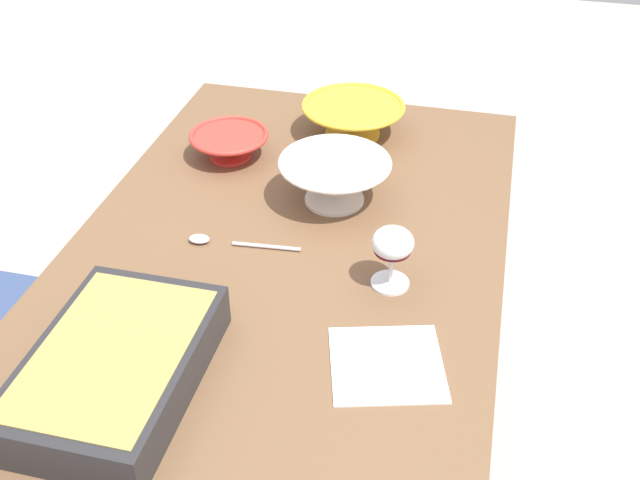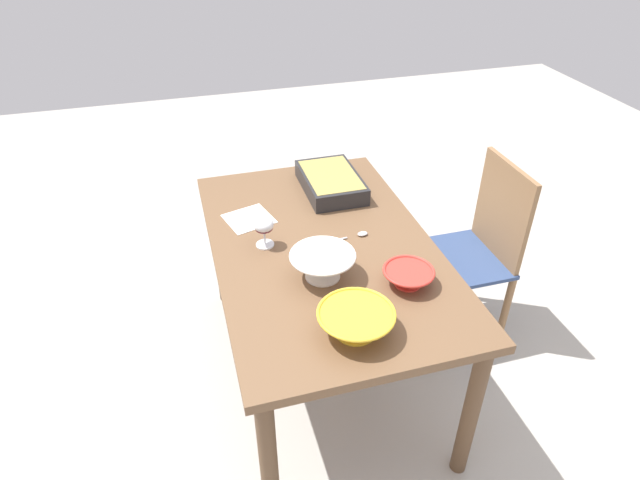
% 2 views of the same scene
% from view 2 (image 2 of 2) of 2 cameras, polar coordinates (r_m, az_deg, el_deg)
% --- Properties ---
extents(ground_plane, '(8.00, 8.00, 0.00)m').
position_cam_2_polar(ground_plane, '(2.71, 0.29, -13.41)').
color(ground_plane, '#B2ADA3').
extents(dining_table, '(1.43, 0.89, 0.74)m').
position_cam_2_polar(dining_table, '(2.26, 0.34, -2.35)').
color(dining_table, brown).
rests_on(dining_table, ground_plane).
extents(chair, '(0.42, 0.40, 0.93)m').
position_cam_2_polar(chair, '(2.72, 16.24, -0.66)').
color(chair, '#334772').
rests_on(chair, ground_plane).
extents(wine_glass, '(0.08, 0.08, 0.13)m').
position_cam_2_polar(wine_glass, '(2.17, -5.95, 1.39)').
color(wine_glass, white).
rests_on(wine_glass, dining_table).
extents(casserole_dish, '(0.39, 0.26, 0.08)m').
position_cam_2_polar(casserole_dish, '(2.58, 1.16, 6.22)').
color(casserole_dish, '#262628').
rests_on(casserole_dish, dining_table).
extents(mixing_bowl, '(0.26, 0.26, 0.09)m').
position_cam_2_polar(mixing_bowl, '(1.80, 3.81, -8.51)').
color(mixing_bowl, yellow).
rests_on(mixing_bowl, dining_table).
extents(small_bowl, '(0.19, 0.19, 0.07)m').
position_cam_2_polar(small_bowl, '(2.01, 9.32, -3.75)').
color(small_bowl, red).
rests_on(small_bowl, dining_table).
extents(serving_bowl, '(0.25, 0.25, 0.10)m').
position_cam_2_polar(serving_bowl, '(2.01, 0.28, -2.57)').
color(serving_bowl, white).
rests_on(serving_bowl, dining_table).
extents(serving_spoon, '(0.04, 0.24, 0.01)m').
position_cam_2_polar(serving_spoon, '(2.25, 3.43, 0.41)').
color(serving_spoon, silver).
rests_on(serving_spoon, dining_table).
extents(napkin, '(0.23, 0.23, 0.00)m').
position_cam_2_polar(napkin, '(2.39, -7.52, 2.24)').
color(napkin, white).
rests_on(napkin, dining_table).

